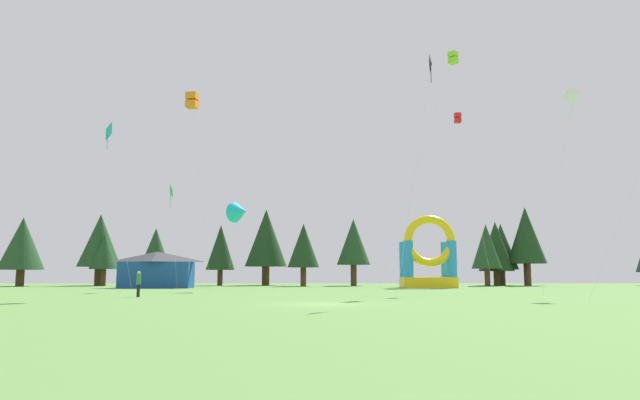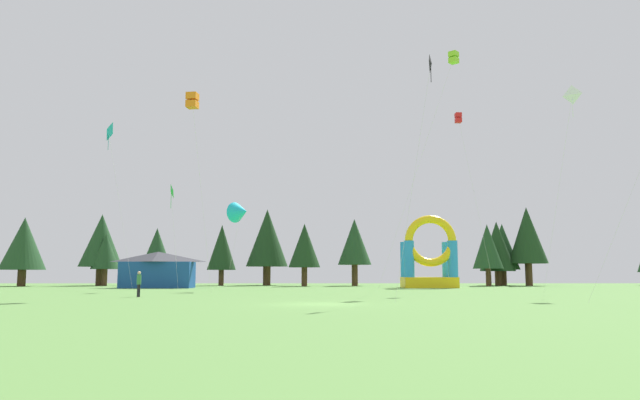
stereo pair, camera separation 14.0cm
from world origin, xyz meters
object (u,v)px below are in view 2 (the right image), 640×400
Objects in this scene: kite_black_diamond at (431,67)px; kite_lime_box at (453,58)px; inflatable_yellow_castle at (429,261)px; kite_cyan_delta at (241,212)px; person_left_edge at (139,282)px; festival_tent at (158,270)px; kite_orange_box at (192,101)px; kite_red_box at (458,119)px; kite_teal_diamond at (108,132)px; kite_green_diamond at (171,193)px; kite_white_diamond at (571,97)px.

kite_lime_box is at bearing 70.98° from kite_black_diamond.
kite_black_diamond is 1.92× the size of inflatable_yellow_castle.
person_left_edge is (-5.08, -12.88, -6.05)m from kite_cyan_delta.
kite_black_diamond is 39.24m from festival_tent.
inflatable_yellow_castle is (21.29, 21.47, -11.27)m from kite_orange_box.
kite_teal_diamond is at bearing 170.06° from kite_red_box.
kite_green_diamond is at bearing -157.90° from inflatable_yellow_castle.
kite_orange_box is 22.55m from kite_red_box.
kite_lime_box reaches higher than kite_black_diamond.
kite_black_diamond is 15.15m from kite_lime_box.
inflatable_yellow_castle is at bearing 88.25° from kite_lime_box.
kite_lime_box is (31.62, -6.57, 4.93)m from kite_teal_diamond.
kite_lime_box is 37.03m from festival_tent.
kite_white_diamond is at bearing 32.39° from kite_black_diamond.
festival_tent is at bearing 71.03° from kite_teal_diamond.
kite_lime_box is 2.74× the size of festival_tent.
kite_teal_diamond is 1.02× the size of kite_white_diamond.
person_left_edge is (1.39, -13.23, -7.83)m from kite_green_diamond.
kite_green_diamond is at bearing -70.26° from festival_tent.
kite_red_box is at bearing -8.66° from kite_green_diamond.
kite_black_diamond is (16.24, -7.03, 0.10)m from kite_orange_box.
kite_orange_box is 0.72× the size of kite_lime_box.
kite_cyan_delta is 23.74m from kite_black_diamond.
kite_orange_box reaches higher than person_left_edge.
inflatable_yellow_castle reaches higher than festival_tent.
kite_orange_box is 16.81m from kite_teal_diamond.
kite_teal_diamond is (-6.60, 1.75, 6.04)m from kite_green_diamond.
person_left_edge is at bearing -77.82° from festival_tent.
inflatable_yellow_castle is at bearing 108.35° from kite_white_diamond.
kite_lime_box is (25.02, -4.83, 10.97)m from kite_green_diamond.
kite_black_diamond is at bearing -51.90° from kite_cyan_delta.
kite_cyan_delta is at bearing 78.04° from kite_orange_box.
inflatable_yellow_castle is at bearing 90.22° from kite_red_box.
kite_orange_box is at bearing 156.60° from kite_black_diamond.
kite_lime_box is (-0.52, -0.94, 5.04)m from kite_red_box.
kite_green_diamond is 6.72m from kite_cyan_delta.
kite_green_diamond is (-4.19, 11.12, -5.31)m from kite_orange_box.
inflatable_yellow_castle is at bearing 29.35° from kite_cyan_delta.
kite_black_diamond is at bearing -109.72° from kite_red_box.
kite_orange_box is 28.23m from kite_white_diamond.
kite_white_diamond is at bearing -17.49° from kite_teal_diamond.
kite_green_diamond is 27.74m from kite_lime_box.
kite_white_diamond is (6.87, -6.66, -0.12)m from kite_red_box.
kite_white_diamond reaches higher than festival_tent.
kite_orange_box is 0.96× the size of kite_white_diamond.
festival_tent is at bearing 152.28° from kite_lime_box.
kite_lime_box is (-7.39, 5.72, 5.16)m from kite_white_diamond.
kite_red_box is (32.14, -5.63, -0.11)m from kite_teal_diamond.
kite_green_diamond is 27.85m from kite_black_diamond.
kite_white_diamond reaches higher than person_left_edge.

